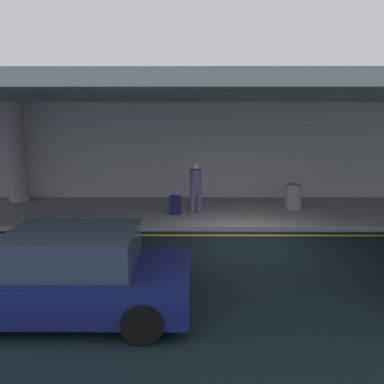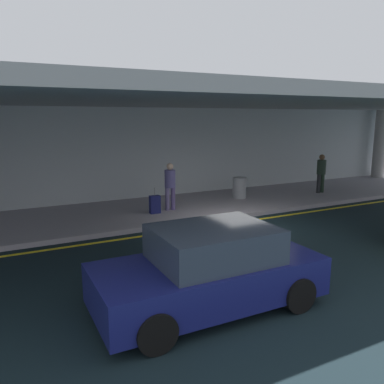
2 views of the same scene
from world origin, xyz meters
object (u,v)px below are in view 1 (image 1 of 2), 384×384
object	(u,v)px
car_navy	(70,276)
trash_bin_steel	(293,197)
person_waiting_for_ride	(196,184)
suitcase_upright_primary	(175,205)
support_column_left_mid	(16,152)

from	to	relation	value
car_navy	trash_bin_steel	xyz separation A→B (m)	(5.51, 7.26, -0.14)
car_navy	person_waiting_for_ride	bearing A→B (deg)	67.79
suitcase_upright_primary	support_column_left_mid	bearing A→B (deg)	143.65
car_navy	support_column_left_mid	bearing A→B (deg)	113.69
car_navy	trash_bin_steel	world-z (taller)	car_navy
person_waiting_for_ride	trash_bin_steel	size ratio (longest dim) A/B	1.98
car_navy	trash_bin_steel	size ratio (longest dim) A/B	4.82
car_navy	suitcase_upright_primary	bearing A→B (deg)	72.75
support_column_left_mid	trash_bin_steel	bearing A→B (deg)	-6.92
support_column_left_mid	person_waiting_for_ride	bearing A→B (deg)	-15.53
person_waiting_for_ride	suitcase_upright_primary	size ratio (longest dim) A/B	1.87
person_waiting_for_ride	suitcase_upright_primary	distance (m)	0.95
person_waiting_for_ride	support_column_left_mid	bearing A→B (deg)	17.54
support_column_left_mid	person_waiting_for_ride	distance (m)	6.96
suitcase_upright_primary	trash_bin_steel	xyz separation A→B (m)	(4.04, 0.83, 0.11)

